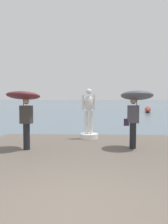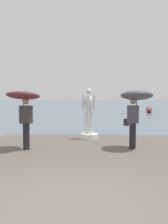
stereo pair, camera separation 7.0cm
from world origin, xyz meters
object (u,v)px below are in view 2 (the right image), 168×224
object	(u,v)px
statue_white_figure	(89,122)
boat_near	(149,109)
onlooker_right	(136,102)
onlooker_left	(24,102)

from	to	relation	value
statue_white_figure	boat_near	distance (m)	26.16
onlooker_right	boat_near	size ratio (longest dim) A/B	0.37
statue_white_figure	onlooker_left	size ratio (longest dim) A/B	1.06
statue_white_figure	onlooker_right	xyz separation A→B (m)	(1.63, -1.78, 0.89)
statue_white_figure	onlooker_right	distance (m)	2.58
onlooker_right	boat_near	world-z (taller)	onlooker_right
onlooker_left	onlooker_right	xyz separation A→B (m)	(3.76, 0.29, 0.02)
onlooker_left	boat_near	bearing A→B (deg)	68.44
statue_white_figure	boat_near	size ratio (longest dim) A/B	0.38
onlooker_left	boat_near	distance (m)	28.88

